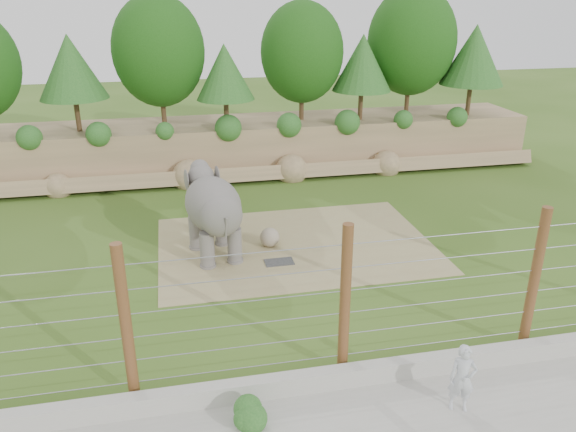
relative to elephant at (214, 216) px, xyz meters
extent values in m
plane|color=#375A18|center=(2.49, -2.75, -1.50)|extent=(90.00, 90.00, 0.00)
cube|color=#826D4D|center=(2.49, 10.25, -0.25)|extent=(30.00, 4.00, 2.50)
cube|color=#826D4D|center=(2.49, 7.95, -1.15)|extent=(30.00, 1.37, 1.07)
cylinder|color=#3F2B19|center=(-5.51, 9.75, 1.79)|extent=(0.24, 0.24, 1.58)
sphere|color=#194A10|center=(-5.51, 9.75, 3.92)|extent=(3.60, 3.60, 3.60)
cylinder|color=#3F2B19|center=(-1.51, 10.25, 1.96)|extent=(0.24, 0.24, 1.92)
sphere|color=#194A10|center=(-1.51, 10.25, 4.57)|extent=(4.40, 4.40, 4.40)
cylinder|color=#3F2B19|center=(1.49, 9.05, 1.70)|extent=(0.24, 0.24, 1.40)
sphere|color=#194A10|center=(1.49, 9.05, 3.60)|extent=(3.20, 3.20, 3.20)
cylinder|color=#3F2B19|center=(5.49, 10.05, 1.91)|extent=(0.24, 0.24, 1.82)
sphere|color=#194A10|center=(5.49, 10.05, 4.38)|extent=(4.16, 4.16, 4.16)
cylinder|color=#3F2B19|center=(8.49, 9.45, 1.75)|extent=(0.24, 0.24, 1.50)
sphere|color=#194A10|center=(8.49, 9.45, 3.79)|extent=(3.44, 3.44, 3.44)
cylinder|color=#3F2B19|center=(11.49, 10.45, 2.01)|extent=(0.24, 0.24, 2.03)
sphere|color=#194A10|center=(11.49, 10.45, 4.77)|extent=(4.64, 4.64, 4.64)
cylinder|color=#3F2B19|center=(14.49, 9.25, 1.82)|extent=(0.24, 0.24, 1.64)
sphere|color=#194A10|center=(14.49, 9.25, 4.05)|extent=(3.76, 3.76, 3.76)
cube|color=tan|center=(2.99, 0.25, -1.49)|extent=(10.00, 7.00, 0.02)
cube|color=#262628|center=(2.11, -1.08, -1.47)|extent=(1.00, 0.60, 0.03)
sphere|color=gray|center=(2.02, 0.29, -1.12)|extent=(0.72, 0.72, 0.72)
cube|color=#AEACA1|center=(2.49, -7.75, -1.25)|extent=(26.00, 0.35, 0.50)
cylinder|color=brown|center=(-2.51, -7.25, 0.50)|extent=(0.26, 0.26, 4.00)
cylinder|color=brown|center=(2.49, -7.25, 0.50)|extent=(0.26, 0.26, 4.00)
cylinder|color=brown|center=(7.49, -7.25, 0.50)|extent=(0.26, 0.26, 4.00)
cylinder|color=gray|center=(2.49, -7.25, -1.00)|extent=(20.00, 0.02, 0.02)
cylinder|color=gray|center=(2.49, -7.25, -0.40)|extent=(20.00, 0.02, 0.02)
cylinder|color=gray|center=(2.49, -7.25, 0.20)|extent=(20.00, 0.02, 0.02)
cylinder|color=gray|center=(2.49, -7.25, 0.80)|extent=(20.00, 0.02, 0.02)
cylinder|color=gray|center=(2.49, -7.25, 1.40)|extent=(20.00, 0.02, 0.02)
cylinder|color=gray|center=(2.49, -7.25, 2.00)|extent=(20.00, 0.02, 0.02)
sphere|color=#215B1F|center=(-0.08, -8.55, -1.14)|extent=(0.70, 0.70, 0.70)
imported|color=#A8AFB2|center=(4.69, -9.07, -0.67)|extent=(0.70, 0.57, 1.65)
camera|label=1|loc=(-1.21, -18.21, 7.37)|focal=35.00mm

